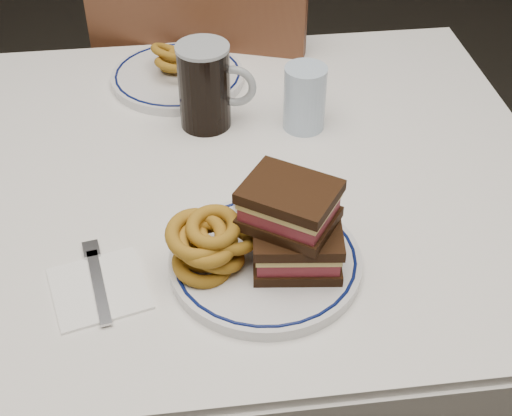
{
  "coord_description": "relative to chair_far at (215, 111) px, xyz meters",
  "views": [
    {
      "loc": [
        0.06,
        -0.89,
        1.42
      ],
      "look_at": [
        0.15,
        -0.19,
        0.83
      ],
      "focal_mm": 50.0,
      "sensor_mm": 36.0,
      "label": 1
    }
  ],
  "objects": [
    {
      "name": "dining_table",
      "position": [
        -0.14,
        -0.53,
        0.13
      ],
      "size": [
        1.27,
        0.87,
        0.75
      ],
      "color": "silver",
      "rests_on": "floor"
    },
    {
      "name": "main_plate",
      "position": [
        0.01,
        -0.75,
        0.24
      ],
      "size": [
        0.26,
        0.26,
        0.02
      ],
      "color": "silver",
      "rests_on": "dining_table"
    },
    {
      "name": "napkin_fork",
      "position": [
        -0.2,
        -0.76,
        0.23
      ],
      "size": [
        0.14,
        0.16,
        0.01
      ],
      "color": "white",
      "rests_on": "dining_table"
    },
    {
      "name": "onion_rings_far",
      "position": [
        -0.08,
        -0.24,
        0.27
      ],
      "size": [
        0.11,
        0.11,
        0.07
      ],
      "color": "brown",
      "rests_on": "far_plate"
    },
    {
      "name": "onion_rings_main",
      "position": [
        -0.06,
        -0.75,
        0.28
      ],
      "size": [
        0.12,
        0.1,
        0.09
      ],
      "color": "brown",
      "rests_on": "main_plate"
    },
    {
      "name": "reuben_sandwich",
      "position": [
        0.05,
        -0.76,
        0.31
      ],
      "size": [
        0.14,
        0.14,
        0.12
      ],
      "color": "black",
      "rests_on": "main_plate"
    },
    {
      "name": "water_glass",
      "position": [
        0.12,
        -0.43,
        0.29
      ],
      "size": [
        0.07,
        0.07,
        0.11
      ],
      "primitive_type": "cylinder",
      "color": "#ADC5E0",
      "rests_on": "dining_table"
    },
    {
      "name": "beer_mug",
      "position": [
        -0.04,
        -0.4,
        0.31
      ],
      "size": [
        0.13,
        0.09,
        0.15
      ],
      "color": "black",
      "rests_on": "dining_table"
    },
    {
      "name": "chair_far",
      "position": [
        0.0,
        0.0,
        0.0
      ],
      "size": [
        0.56,
        0.56,
        0.95
      ],
      "color": "#4C2718",
      "rests_on": "floor"
    },
    {
      "name": "ketchup_ramekin",
      "position": [
        0.01,
        -0.67,
        0.27
      ],
      "size": [
        0.06,
        0.06,
        0.04
      ],
      "color": "white",
      "rests_on": "main_plate"
    },
    {
      "name": "far_plate",
      "position": [
        -0.08,
        -0.25,
        0.24
      ],
      "size": [
        0.24,
        0.24,
        0.02
      ],
      "color": "silver",
      "rests_on": "dining_table"
    }
  ]
}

